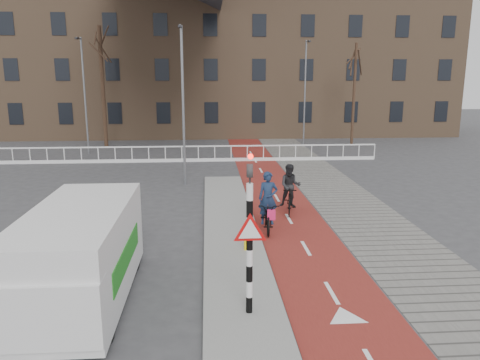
{
  "coord_description": "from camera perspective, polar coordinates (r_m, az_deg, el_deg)",
  "views": [
    {
      "loc": [
        -1.46,
        -11.27,
        5.15
      ],
      "look_at": [
        -0.3,
        5.0,
        1.5
      ],
      "focal_mm": 35.0,
      "sensor_mm": 36.0,
      "label": 1
    }
  ],
  "objects": [
    {
      "name": "tree_mid",
      "position": [
        35.81,
        -16.39,
        10.75
      ],
      "size": [
        0.29,
        0.29,
        8.59
      ],
      "primitive_type": "cylinder",
      "color": "#311F15",
      "rests_on": "ground"
    },
    {
      "name": "streetlight_near",
      "position": [
        22.16,
        -6.94,
        8.72
      ],
      "size": [
        0.12,
        0.12,
        7.36
      ],
      "primitive_type": "cylinder",
      "color": "slate",
      "rests_on": "ground"
    },
    {
      "name": "railing",
      "position": [
        28.9,
        -11.05,
        2.74
      ],
      "size": [
        28.0,
        0.1,
        0.99
      ],
      "color": "silver",
      "rests_on": "ground"
    },
    {
      "name": "bollard",
      "position": [
        13.83,
        0.74,
        -6.94
      ],
      "size": [
        0.12,
        0.12,
        0.81
      ],
      "primitive_type": "cylinder",
      "color": "yellow",
      "rests_on": "curb_island"
    },
    {
      "name": "cyclist_far",
      "position": [
        17.86,
        6.12,
        -1.57
      ],
      "size": [
        0.91,
        1.82,
        1.89
      ],
      "rotation": [
        0.0,
        0.0,
        -0.2
      ],
      "color": "black",
      "rests_on": "bike_lane"
    },
    {
      "name": "van",
      "position": [
        11.41,
        -18.88,
        -8.52
      ],
      "size": [
        2.11,
        5.18,
        2.22
      ],
      "rotation": [
        0.0,
        0.0,
        -0.0
      ],
      "color": "silver",
      "rests_on": "ground"
    },
    {
      "name": "ground",
      "position": [
        12.48,
        3.08,
        -11.79
      ],
      "size": [
        120.0,
        120.0,
        0.0
      ],
      "primitive_type": "plane",
      "color": "#38383A",
      "rests_on": "ground"
    },
    {
      "name": "traffic_signal",
      "position": [
        9.81,
        1.18,
        -6.19
      ],
      "size": [
        0.8,
        0.8,
        3.68
      ],
      "color": "black",
      "rests_on": "curb_island"
    },
    {
      "name": "streetlight_right",
      "position": [
        35.03,
        7.9,
        10.31
      ],
      "size": [
        0.12,
        0.12,
        7.61
      ],
      "primitive_type": "cylinder",
      "color": "slate",
      "rests_on": "ground"
    },
    {
      "name": "curb_island",
      "position": [
        16.12,
        -1.16,
        -5.8
      ],
      "size": [
        1.8,
        16.0,
        0.12
      ],
      "primitive_type": "cube",
      "color": "gray",
      "rests_on": "ground"
    },
    {
      "name": "tree_right",
      "position": [
        36.19,
        13.72,
        10.03
      ],
      "size": [
        0.21,
        0.21,
        7.48
      ],
      "primitive_type": "cylinder",
      "color": "#311F15",
      "rests_on": "ground"
    },
    {
      "name": "sidewalk",
      "position": [
        22.63,
        10.79,
        -0.75
      ],
      "size": [
        3.0,
        60.0,
        0.01
      ],
      "primitive_type": "cube",
      "color": "slate",
      "rests_on": "ground"
    },
    {
      "name": "streetlight_left",
      "position": [
        32.71,
        -18.38,
        9.58
      ],
      "size": [
        0.12,
        0.12,
        7.55
      ],
      "primitive_type": "cylinder",
      "color": "slate",
      "rests_on": "ground"
    },
    {
      "name": "townhouse_row",
      "position": [
        43.38,
        -6.34,
        16.07
      ],
      "size": [
        46.0,
        10.0,
        15.9
      ],
      "color": "#7F6047",
      "rests_on": "ground"
    },
    {
      "name": "bike_lane",
      "position": [
        22.08,
        3.75,
        -0.88
      ],
      "size": [
        2.5,
        60.0,
        0.01
      ],
      "primitive_type": "cube",
      "color": "maroon",
      "rests_on": "ground"
    },
    {
      "name": "cyclist_near",
      "position": [
        15.8,
        3.42,
        -3.81
      ],
      "size": [
        0.83,
        2.0,
        2.03
      ],
      "rotation": [
        0.0,
        0.0,
        -0.08
      ],
      "color": "black",
      "rests_on": "bike_lane"
    }
  ]
}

